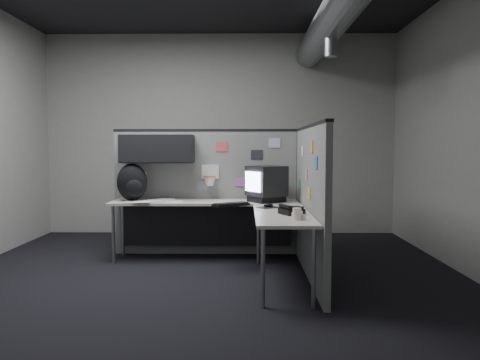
{
  "coord_description": "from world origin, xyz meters",
  "views": [
    {
      "loc": [
        0.41,
        -4.77,
        1.39
      ],
      "look_at": [
        0.35,
        0.35,
        1.04
      ],
      "focal_mm": 35.0,
      "sensor_mm": 36.0,
      "label": 1
    }
  ],
  "objects_px": {
    "desk": "(223,214)",
    "backpack": "(132,183)",
    "monitor": "(266,183)",
    "keyboard": "(231,204)",
    "phone": "(291,211)"
  },
  "relations": [
    {
      "from": "desk",
      "to": "monitor",
      "type": "distance_m",
      "value": 0.65
    },
    {
      "from": "monitor",
      "to": "backpack",
      "type": "xyz_separation_m",
      "value": [
        -1.66,
        0.08,
        -0.0
      ]
    },
    {
      "from": "keyboard",
      "to": "backpack",
      "type": "xyz_separation_m",
      "value": [
        -1.24,
        0.49,
        0.21
      ]
    },
    {
      "from": "desk",
      "to": "backpack",
      "type": "distance_m",
      "value": 1.23
    },
    {
      "from": "monitor",
      "to": "keyboard",
      "type": "height_order",
      "value": "monitor"
    },
    {
      "from": "monitor",
      "to": "phone",
      "type": "relative_size",
      "value": 1.92
    },
    {
      "from": "keyboard",
      "to": "monitor",
      "type": "bearing_deg",
      "value": 54.65
    },
    {
      "from": "desk",
      "to": "keyboard",
      "type": "height_order",
      "value": "keyboard"
    },
    {
      "from": "desk",
      "to": "monitor",
      "type": "height_order",
      "value": "monitor"
    },
    {
      "from": "keyboard",
      "to": "phone",
      "type": "distance_m",
      "value": 0.9
    },
    {
      "from": "desk",
      "to": "backpack",
      "type": "relative_size",
      "value": 4.99
    },
    {
      "from": "desk",
      "to": "keyboard",
      "type": "relative_size",
      "value": 5.27
    },
    {
      "from": "desk",
      "to": "backpack",
      "type": "bearing_deg",
      "value": 165.88
    },
    {
      "from": "phone",
      "to": "backpack",
      "type": "distance_m",
      "value": 2.19
    },
    {
      "from": "desk",
      "to": "monitor",
      "type": "bearing_deg",
      "value": 22.03
    }
  ]
}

